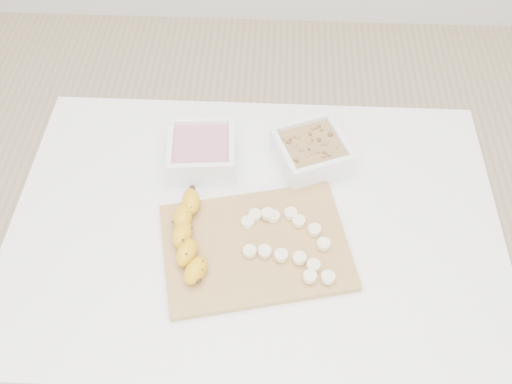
{
  "coord_description": "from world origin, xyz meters",
  "views": [
    {
      "loc": [
        0.03,
        -0.67,
        1.71
      ],
      "look_at": [
        0.0,
        0.03,
        0.81
      ],
      "focal_mm": 40.0,
      "sensor_mm": 36.0,
      "label": 1
    }
  ],
  "objects_px": {
    "bowl_granola": "(311,152)",
    "banana": "(190,237)",
    "cutting_board": "(256,247)",
    "bowl_yogurt": "(202,152)",
    "table": "(255,247)"
  },
  "relations": [
    {
      "from": "cutting_board",
      "to": "banana",
      "type": "relative_size",
      "value": 1.68
    },
    {
      "from": "bowl_yogurt",
      "to": "cutting_board",
      "type": "relative_size",
      "value": 0.43
    },
    {
      "from": "cutting_board",
      "to": "banana",
      "type": "distance_m",
      "value": 0.13
    },
    {
      "from": "bowl_granola",
      "to": "cutting_board",
      "type": "xyz_separation_m",
      "value": [
        -0.11,
        -0.23,
        -0.03
      ]
    },
    {
      "from": "cutting_board",
      "to": "banana",
      "type": "height_order",
      "value": "banana"
    },
    {
      "from": "bowl_yogurt",
      "to": "banana",
      "type": "relative_size",
      "value": 0.72
    },
    {
      "from": "bowl_granola",
      "to": "banana",
      "type": "bearing_deg",
      "value": -135.84
    },
    {
      "from": "banana",
      "to": "cutting_board",
      "type": "bearing_deg",
      "value": 1.87
    },
    {
      "from": "bowl_granola",
      "to": "banana",
      "type": "height_order",
      "value": "bowl_granola"
    },
    {
      "from": "cutting_board",
      "to": "banana",
      "type": "xyz_separation_m",
      "value": [
        -0.13,
        -0.0,
        0.03
      ]
    },
    {
      "from": "cutting_board",
      "to": "bowl_granola",
      "type": "bearing_deg",
      "value": 64.51
    },
    {
      "from": "bowl_yogurt",
      "to": "cutting_board",
      "type": "distance_m",
      "value": 0.26
    },
    {
      "from": "bowl_granola",
      "to": "bowl_yogurt",
      "type": "bearing_deg",
      "value": -177.44
    },
    {
      "from": "table",
      "to": "bowl_granola",
      "type": "relative_size",
      "value": 5.35
    },
    {
      "from": "table",
      "to": "banana",
      "type": "xyz_separation_m",
      "value": [
        -0.12,
        -0.07,
        0.13
      ]
    }
  ]
}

